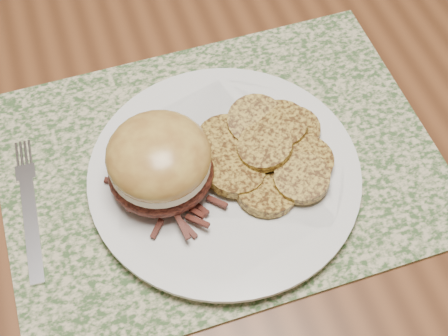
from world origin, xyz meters
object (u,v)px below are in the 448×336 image
(dinner_plate, at_px, (224,175))
(pork_sandwich, at_px, (160,163))
(dining_table, at_px, (117,192))
(fork, at_px, (29,207))

(dinner_plate, distance_m, pork_sandwich, 0.08)
(dining_table, relative_size, dinner_plate, 5.77)
(dinner_plate, height_order, pork_sandwich, pork_sandwich)
(dining_table, relative_size, fork, 8.93)
(dining_table, height_order, fork, fork)
(dinner_plate, xyz_separation_m, fork, (-0.20, 0.03, -0.01))
(fork, bearing_deg, dining_table, 29.77)
(dining_table, xyz_separation_m, fork, (-0.09, -0.04, 0.09))
(dinner_plate, distance_m, fork, 0.20)
(pork_sandwich, bearing_deg, dining_table, 132.39)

